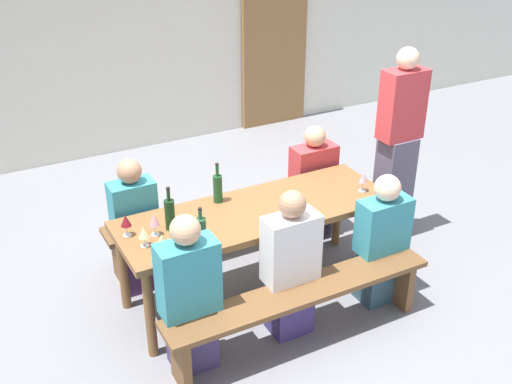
{
  "coord_description": "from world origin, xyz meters",
  "views": [
    {
      "loc": [
        -1.9,
        -3.56,
        3.01
      ],
      "look_at": [
        0.0,
        0.0,
        0.9
      ],
      "focal_mm": 43.49,
      "sensor_mm": 36.0,
      "label": 1
    }
  ],
  "objects_px": {
    "wine_bottle_0": "(170,214)",
    "wine_bottle_1": "(201,232)",
    "wine_glass_0": "(144,233)",
    "wooden_door": "(275,44)",
    "seated_guest_near_1": "(290,268)",
    "wine_glass_3": "(154,220)",
    "seated_guest_near_0": "(189,298)",
    "tasting_table": "(256,219)",
    "wine_glass_1": "(126,221)",
    "standing_host": "(397,151)",
    "seated_guest_near_2": "(381,243)",
    "bench_far": "(220,217)",
    "seated_guest_far_1": "(313,187)",
    "seated_guest_far_0": "(135,229)",
    "wine_glass_2": "(162,240)",
    "wine_glass_4": "(363,178)",
    "wine_bottle_2": "(218,188)",
    "bench_near": "(301,301)"
  },
  "relations": [
    {
      "from": "wooden_door",
      "to": "wine_bottle_2",
      "type": "relative_size",
      "value": 6.53
    },
    {
      "from": "tasting_table",
      "to": "standing_host",
      "type": "bearing_deg",
      "value": 7.02
    },
    {
      "from": "wine_bottle_0",
      "to": "wine_glass_2",
      "type": "bearing_deg",
      "value": -120.34
    },
    {
      "from": "seated_guest_near_0",
      "to": "seated_guest_far_0",
      "type": "distance_m",
      "value": 1.02
    },
    {
      "from": "wine_bottle_0",
      "to": "wine_bottle_1",
      "type": "xyz_separation_m",
      "value": [
        0.09,
        -0.33,
        -0.0
      ]
    },
    {
      "from": "wine_glass_0",
      "to": "seated_guest_far_0",
      "type": "xyz_separation_m",
      "value": [
        0.11,
        0.6,
        -0.32
      ]
    },
    {
      "from": "bench_far",
      "to": "seated_guest_far_1",
      "type": "bearing_deg",
      "value": -10.11
    },
    {
      "from": "wine_glass_4",
      "to": "seated_guest_far_1",
      "type": "height_order",
      "value": "seated_guest_far_1"
    },
    {
      "from": "wine_glass_2",
      "to": "seated_guest_far_0",
      "type": "relative_size",
      "value": 0.13
    },
    {
      "from": "wine_glass_2",
      "to": "standing_host",
      "type": "xyz_separation_m",
      "value": [
        2.3,
        0.41,
        0.0
      ]
    },
    {
      "from": "bench_near",
      "to": "standing_host",
      "type": "distance_m",
      "value": 1.77
    },
    {
      "from": "wine_bottle_2",
      "to": "seated_guest_near_2",
      "type": "bearing_deg",
      "value": -37.44
    },
    {
      "from": "wine_glass_0",
      "to": "wine_glass_4",
      "type": "xyz_separation_m",
      "value": [
        1.78,
        -0.04,
        0.01
      ]
    },
    {
      "from": "wine_glass_3",
      "to": "seated_guest_near_0",
      "type": "height_order",
      "value": "seated_guest_near_0"
    },
    {
      "from": "seated_guest_near_1",
      "to": "seated_guest_near_2",
      "type": "xyz_separation_m",
      "value": [
        0.8,
        -0.0,
        -0.03
      ]
    },
    {
      "from": "seated_guest_near_0",
      "to": "standing_host",
      "type": "xyz_separation_m",
      "value": [
        2.24,
        0.69,
        0.3
      ]
    },
    {
      "from": "standing_host",
      "to": "wine_bottle_1",
      "type": "bearing_deg",
      "value": 12.9
    },
    {
      "from": "wine_bottle_1",
      "to": "wine_glass_0",
      "type": "bearing_deg",
      "value": 149.23
    },
    {
      "from": "seated_guest_near_0",
      "to": "standing_host",
      "type": "relative_size",
      "value": 0.66
    },
    {
      "from": "wine_glass_1",
      "to": "seated_guest_far_1",
      "type": "height_order",
      "value": "seated_guest_far_1"
    },
    {
      "from": "wine_glass_2",
      "to": "wine_glass_4",
      "type": "xyz_separation_m",
      "value": [
        1.71,
        0.11,
        0.01
      ]
    },
    {
      "from": "wine_glass_2",
      "to": "wine_glass_3",
      "type": "relative_size",
      "value": 0.86
    },
    {
      "from": "wine_bottle_1",
      "to": "seated_guest_near_1",
      "type": "xyz_separation_m",
      "value": [
        0.57,
        -0.23,
        -0.33
      ]
    },
    {
      "from": "wooden_door",
      "to": "seated_guest_far_1",
      "type": "bearing_deg",
      "value": -112.77
    },
    {
      "from": "standing_host",
      "to": "wine_glass_3",
      "type": "bearing_deg",
      "value": 4.27
    },
    {
      "from": "wine_bottle_0",
      "to": "seated_guest_near_1",
      "type": "relative_size",
      "value": 0.29
    },
    {
      "from": "wine_glass_2",
      "to": "wine_glass_4",
      "type": "relative_size",
      "value": 0.91
    },
    {
      "from": "wine_glass_0",
      "to": "seated_guest_near_0",
      "type": "distance_m",
      "value": 0.54
    },
    {
      "from": "wine_bottle_0",
      "to": "wine_glass_0",
      "type": "height_order",
      "value": "wine_bottle_0"
    },
    {
      "from": "wine_bottle_0",
      "to": "wooden_door",
      "type": "bearing_deg",
      "value": 50.15
    },
    {
      "from": "seated_guest_far_0",
      "to": "wine_bottle_0",
      "type": "bearing_deg",
      "value": 15.17
    },
    {
      "from": "wine_glass_0",
      "to": "wine_glass_2",
      "type": "distance_m",
      "value": 0.16
    },
    {
      "from": "tasting_table",
      "to": "wine_glass_1",
      "type": "relative_size",
      "value": 12.89
    },
    {
      "from": "bench_far",
      "to": "wine_bottle_0",
      "type": "bearing_deg",
      "value": -136.87
    },
    {
      "from": "wine_bottle_0",
      "to": "wine_bottle_1",
      "type": "height_order",
      "value": "wine_bottle_0"
    },
    {
      "from": "wine_glass_2",
      "to": "seated_guest_far_1",
      "type": "xyz_separation_m",
      "value": [
        1.66,
        0.74,
        -0.35
      ]
    },
    {
      "from": "wine_bottle_0",
      "to": "seated_guest_near_2",
      "type": "relative_size",
      "value": 0.31
    },
    {
      "from": "tasting_table",
      "to": "wine_glass_2",
      "type": "relative_size",
      "value": 14.06
    },
    {
      "from": "wine_bottle_1",
      "to": "tasting_table",
      "type": "bearing_deg",
      "value": 26.82
    },
    {
      "from": "tasting_table",
      "to": "wooden_door",
      "type": "bearing_deg",
      "value": 58.36
    },
    {
      "from": "wine_glass_1",
      "to": "wine_glass_2",
      "type": "relative_size",
      "value": 1.09
    },
    {
      "from": "wooden_door",
      "to": "seated_guest_near_1",
      "type": "height_order",
      "value": "wooden_door"
    },
    {
      "from": "seated_guest_near_2",
      "to": "wine_bottle_0",
      "type": "bearing_deg",
      "value": 69.21
    },
    {
      "from": "wine_glass_3",
      "to": "seated_guest_near_1",
      "type": "distance_m",
      "value": 1.0
    },
    {
      "from": "seated_guest_near_0",
      "to": "standing_host",
      "type": "bearing_deg",
      "value": -72.78
    },
    {
      "from": "wine_glass_0",
      "to": "seated_guest_near_0",
      "type": "xyz_separation_m",
      "value": [
        0.14,
        -0.42,
        -0.3
      ]
    },
    {
      "from": "tasting_table",
      "to": "wine_glass_4",
      "type": "distance_m",
      "value": 0.91
    },
    {
      "from": "seated_guest_far_0",
      "to": "wine_glass_2",
      "type": "bearing_deg",
      "value": -2.62
    },
    {
      "from": "wooden_door",
      "to": "wine_glass_1",
      "type": "xyz_separation_m",
      "value": [
        -2.93,
        -3.09,
        -0.18
      ]
    },
    {
      "from": "wine_glass_1",
      "to": "wine_bottle_2",
      "type": "bearing_deg",
      "value": 11.31
    }
  ]
}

